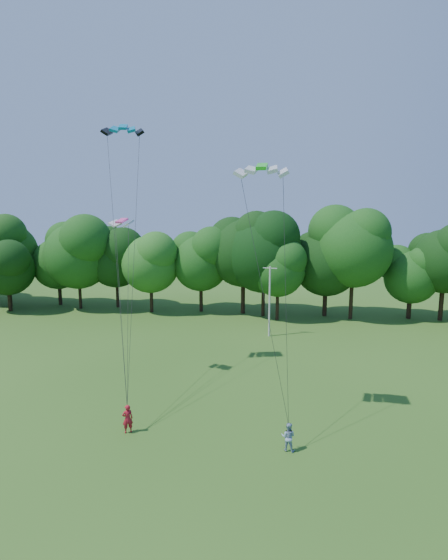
# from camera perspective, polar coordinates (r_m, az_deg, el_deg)

# --- Properties ---
(ground) EXTENTS (160.00, 160.00, 0.00)m
(ground) POSITION_cam_1_polar(r_m,az_deg,el_deg) (20.13, -10.76, -30.07)
(ground) COLOR #2F5A18
(ground) RESTS_ON ground
(utility_pole) EXTENTS (1.42, 0.31, 7.11)m
(utility_pole) POSITION_cam_1_polar(r_m,az_deg,el_deg) (43.75, 5.97, -2.66)
(utility_pole) COLOR beige
(utility_pole) RESTS_ON ground
(kite_flyer_left) EXTENTS (0.74, 0.68, 1.68)m
(kite_flyer_left) POSITION_cam_1_polar(r_m,az_deg,el_deg) (26.76, -12.48, -17.28)
(kite_flyer_left) COLOR #B51726
(kite_flyer_left) RESTS_ON ground
(kite_flyer_right) EXTENTS (0.85, 0.71, 1.56)m
(kite_flyer_right) POSITION_cam_1_polar(r_m,az_deg,el_deg) (24.78, 8.39, -19.60)
(kite_flyer_right) COLOR #8CA5C2
(kite_flyer_right) RESTS_ON ground
(kite_teal) EXTENTS (3.18, 2.09, 0.62)m
(kite_teal) POSITION_cam_1_polar(r_m,az_deg,el_deg) (34.54, -13.04, 18.89)
(kite_teal) COLOR #05769F
(kite_teal) RESTS_ON ground
(kite_green) EXTENTS (2.96, 1.37, 0.52)m
(kite_green) POSITION_cam_1_polar(r_m,az_deg,el_deg) (25.06, 4.97, 14.55)
(kite_green) COLOR #24D51F
(kite_green) RESTS_ON ground
(kite_pink) EXTENTS (1.90, 1.24, 0.38)m
(kite_pink) POSITION_cam_1_polar(r_m,az_deg,el_deg) (32.34, -13.21, 7.56)
(kite_pink) COLOR #F24396
(kite_pink) RESTS_ON ground
(tree_back_west) EXTENTS (8.47, 8.47, 12.33)m
(tree_back_west) POSITION_cam_1_polar(r_m,az_deg,el_deg) (63.22, -26.54, 3.77)
(tree_back_west) COLOR #301D13
(tree_back_west) RESTS_ON ground
(tree_back_center) EXTENTS (9.95, 9.95, 14.47)m
(tree_back_center) POSITION_cam_1_polar(r_m,az_deg,el_deg) (51.34, 5.25, 5.15)
(tree_back_center) COLOR black
(tree_back_center) RESTS_ON ground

